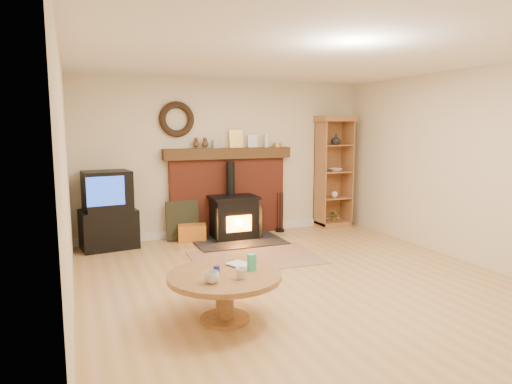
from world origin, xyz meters
name	(u,v)px	position (x,y,z in m)	size (l,w,h in m)	color
ground	(300,282)	(0.00, 0.00, 0.00)	(5.50, 5.50, 0.00)	tan
room_shell	(297,137)	(-0.02, 0.09, 1.72)	(5.02, 5.52, 2.61)	beige
chimney_breast	(228,188)	(0.00, 2.67, 0.80)	(2.20, 0.22, 1.78)	maroon
wood_stove	(234,219)	(-0.03, 2.27, 0.35)	(1.40, 1.00, 1.27)	black
area_rug	(255,258)	(-0.12, 1.14, 0.01)	(1.76, 1.21, 0.01)	brown
tv_unit	(108,212)	(-1.98, 2.47, 0.56)	(0.87, 0.66, 1.18)	black
curio_cabinet	(333,172)	(1.99, 2.56, 1.01)	(0.65, 0.47, 2.03)	brown
firelog_box	(192,233)	(-0.71, 2.40, 0.14)	(0.44, 0.27, 0.27)	yellow
leaning_painting	(183,221)	(-0.82, 2.55, 0.32)	(0.54, 0.03, 0.64)	black
fire_tools	(280,224)	(0.90, 2.50, 0.13)	(0.16, 0.16, 0.70)	black
coffee_table	(225,283)	(-1.16, -0.70, 0.37)	(1.08, 1.08, 0.62)	brown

